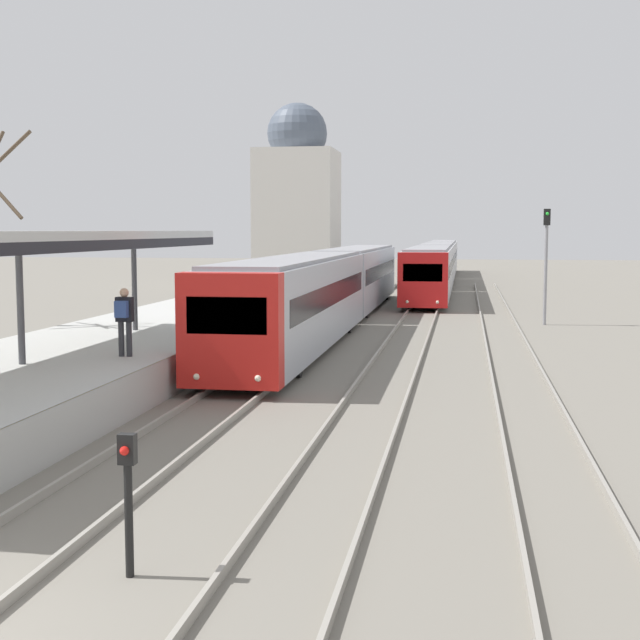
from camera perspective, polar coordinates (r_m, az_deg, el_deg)
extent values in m
cube|color=beige|center=(21.31, -18.77, 5.15)|extent=(4.00, 17.77, 0.20)
cube|color=black|center=(20.47, -13.88, 4.66)|extent=(0.08, 17.77, 0.24)
cylinder|color=#47474C|center=(21.37, -18.63, 1.07)|extent=(0.16, 0.16, 2.84)
cylinder|color=#47474C|center=(27.84, -11.80, 2.27)|extent=(0.16, 0.16, 2.84)
cylinder|color=#2D2D33|center=(22.14, -12.60, -1.19)|extent=(0.14, 0.14, 0.85)
cylinder|color=#2D2D33|center=(22.07, -12.12, -1.21)|extent=(0.14, 0.14, 0.85)
cube|color=black|center=(22.03, -12.40, 0.67)|extent=(0.40, 0.22, 0.60)
sphere|color=tan|center=(22.00, -12.42, 1.72)|extent=(0.22, 0.22, 0.22)
cube|color=#334C8E|center=(21.85, -12.60, 0.68)|extent=(0.30, 0.18, 0.40)
cube|color=red|center=(21.57, -5.76, -0.67)|extent=(2.52, 0.70, 2.79)
cube|color=black|center=(21.22, -6.00, 0.28)|extent=(1.97, 0.04, 0.89)
sphere|color=#EFEACC|center=(21.61, -7.91, -3.61)|extent=(0.16, 0.16, 0.16)
sphere|color=#EFEACC|center=(21.22, -3.99, -3.75)|extent=(0.16, 0.16, 0.16)
cube|color=#A8ADB7|center=(30.09, -1.44, 1.17)|extent=(2.52, 16.84, 2.79)
cube|color=gray|center=(30.01, -1.45, 3.94)|extent=(2.22, 16.50, 0.12)
cube|color=black|center=(30.07, -1.44, 1.76)|extent=(2.54, 15.49, 0.72)
cylinder|color=black|center=(25.18, -6.15, -2.77)|extent=(0.12, 0.70, 0.70)
cylinder|color=black|center=(24.70, -1.34, -2.90)|extent=(0.12, 0.70, 0.70)
cylinder|color=black|center=(35.77, -1.50, -0.21)|extent=(0.12, 0.70, 0.70)
cylinder|color=black|center=(35.43, 1.91, -0.27)|extent=(0.12, 0.70, 0.70)
cube|color=#A8ADB7|center=(47.06, 2.45, 2.82)|extent=(2.52, 16.84, 2.79)
cube|color=gray|center=(47.01, 2.45, 4.59)|extent=(2.22, 16.50, 0.12)
cube|color=black|center=(47.04, 2.45, 3.19)|extent=(2.54, 15.49, 0.72)
cylinder|color=black|center=(41.89, 0.09, 0.66)|extent=(0.12, 0.70, 0.70)
cylinder|color=black|center=(41.60, 3.01, 0.62)|extent=(0.12, 0.70, 0.70)
cylinder|color=black|center=(52.69, 1.99, 1.70)|extent=(0.12, 0.70, 0.70)
cylinder|color=black|center=(52.46, 4.31, 1.67)|extent=(0.12, 0.70, 0.70)
cube|color=red|center=(44.27, 6.60, 2.56)|extent=(2.47, 0.70, 2.72)
cube|color=black|center=(43.93, 6.58, 3.03)|extent=(1.93, 0.04, 0.87)
sphere|color=#EFEACC|center=(44.05, 5.60, 1.17)|extent=(0.16, 0.16, 0.16)
sphere|color=#EFEACC|center=(43.98, 7.53, 1.14)|extent=(0.16, 0.16, 0.16)
cube|color=#B7B7BC|center=(52.32, 7.01, 3.04)|extent=(2.47, 15.43, 2.72)
cube|color=gray|center=(52.27, 7.03, 4.59)|extent=(2.17, 15.12, 0.12)
cube|color=black|center=(52.31, 7.02, 3.37)|extent=(2.49, 14.20, 0.71)
cylinder|color=black|center=(47.46, 5.49, 1.23)|extent=(0.12, 0.70, 0.70)
cylinder|color=black|center=(47.37, 8.02, 1.20)|extent=(0.12, 0.70, 0.70)
cylinder|color=black|center=(57.44, 6.15, 2.01)|extent=(0.12, 0.70, 0.70)
cylinder|color=black|center=(57.37, 8.24, 1.98)|extent=(0.12, 0.70, 0.70)
cube|color=#B7B7BC|center=(68.08, 7.54, 3.65)|extent=(2.47, 15.43, 2.72)
cube|color=gray|center=(68.04, 7.55, 4.84)|extent=(2.17, 15.12, 0.12)
cube|color=black|center=(68.07, 7.54, 3.90)|extent=(2.49, 14.20, 0.71)
cylinder|color=black|center=(63.18, 6.43, 2.34)|extent=(0.12, 0.70, 0.70)
cylinder|color=black|center=(63.11, 8.34, 2.32)|extent=(0.12, 0.70, 0.70)
cylinder|color=black|center=(73.18, 6.82, 2.80)|extent=(0.12, 0.70, 0.70)
cylinder|color=black|center=(73.12, 8.47, 2.78)|extent=(0.12, 0.70, 0.70)
cube|color=#B7B7BC|center=(83.85, 7.87, 4.03)|extent=(2.47, 15.43, 2.72)
cube|color=gray|center=(83.82, 7.88, 5.00)|extent=(2.17, 15.12, 0.12)
cube|color=black|center=(83.84, 7.87, 4.24)|extent=(2.49, 14.20, 0.71)
cylinder|color=black|center=(78.92, 7.00, 3.01)|extent=(0.12, 0.70, 0.70)
cylinder|color=black|center=(78.87, 8.53, 2.99)|extent=(0.12, 0.70, 0.70)
cylinder|color=black|center=(88.93, 7.26, 3.31)|extent=(0.12, 0.70, 0.70)
cylinder|color=black|center=(88.88, 8.61, 3.29)|extent=(0.12, 0.70, 0.70)
cylinder|color=black|center=(10.92, -12.13, -12.45)|extent=(0.10, 0.10, 1.36)
cube|color=black|center=(10.69, -12.23, -8.07)|extent=(0.20, 0.14, 0.36)
sphere|color=red|center=(10.60, -12.41, -8.18)|extent=(0.11, 0.11, 0.11)
cylinder|color=gray|center=(39.52, 14.25, 3.30)|extent=(0.14, 0.14, 4.99)
cube|color=black|center=(39.49, 14.33, 6.40)|extent=(0.28, 0.20, 0.70)
sphere|color=green|center=(39.38, 14.35, 6.61)|extent=(0.14, 0.14, 0.14)
cube|color=silver|center=(65.48, -1.45, 6.51)|extent=(5.66, 5.66, 9.87)
sphere|color=#4C5666|center=(65.85, -1.46, 11.85)|extent=(4.35, 4.35, 4.35)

